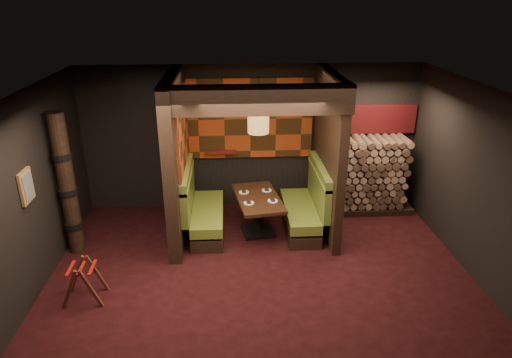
% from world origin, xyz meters
% --- Properties ---
extents(floor, '(6.50, 5.50, 0.02)m').
position_xyz_m(floor, '(0.00, 0.00, -0.01)').
color(floor, black).
rests_on(floor, ground).
extents(ceiling, '(6.50, 5.50, 0.02)m').
position_xyz_m(ceiling, '(0.00, 0.00, 2.86)').
color(ceiling, black).
rests_on(ceiling, ground).
extents(wall_back, '(6.50, 0.02, 2.85)m').
position_xyz_m(wall_back, '(0.00, 2.76, 1.43)').
color(wall_back, black).
rests_on(wall_back, ground).
extents(wall_front, '(6.50, 0.02, 2.85)m').
position_xyz_m(wall_front, '(0.00, -2.76, 1.43)').
color(wall_front, black).
rests_on(wall_front, ground).
extents(wall_left, '(0.02, 5.50, 2.85)m').
position_xyz_m(wall_left, '(-3.26, 0.00, 1.43)').
color(wall_left, black).
rests_on(wall_left, ground).
extents(wall_right, '(0.02, 5.50, 2.85)m').
position_xyz_m(wall_right, '(3.26, 0.00, 1.43)').
color(wall_right, black).
rests_on(wall_right, ground).
extents(partition_left, '(0.20, 2.20, 2.85)m').
position_xyz_m(partition_left, '(-1.35, 1.65, 1.43)').
color(partition_left, black).
rests_on(partition_left, floor).
extents(partition_right, '(0.15, 2.10, 2.85)m').
position_xyz_m(partition_right, '(1.30, 1.70, 1.43)').
color(partition_right, black).
rests_on(partition_right, floor).
extents(header_beam, '(2.85, 0.18, 0.44)m').
position_xyz_m(header_beam, '(-0.02, 0.70, 2.63)').
color(header_beam, black).
rests_on(header_beam, partition_left).
extents(tapa_back_panel, '(2.40, 0.06, 1.55)m').
position_xyz_m(tapa_back_panel, '(-0.02, 2.71, 1.82)').
color(tapa_back_panel, '#9E3814').
rests_on(tapa_back_panel, wall_back).
extents(tapa_side_panel, '(0.04, 1.85, 1.45)m').
position_xyz_m(tapa_side_panel, '(-1.23, 1.82, 1.85)').
color(tapa_side_panel, '#9E3814').
rests_on(tapa_side_panel, partition_left).
extents(lacquer_shelf, '(0.60, 0.12, 0.07)m').
position_xyz_m(lacquer_shelf, '(-0.60, 2.65, 1.18)').
color(lacquer_shelf, '#5E1813').
rests_on(lacquer_shelf, wall_back).
extents(booth_bench_left, '(0.68, 1.60, 1.14)m').
position_xyz_m(booth_bench_left, '(-0.96, 1.65, 0.40)').
color(booth_bench_left, black).
rests_on(booth_bench_left, floor).
extents(booth_bench_right, '(0.68, 1.60, 1.14)m').
position_xyz_m(booth_bench_right, '(0.93, 1.65, 0.40)').
color(booth_bench_right, black).
rests_on(booth_bench_right, floor).
extents(dining_table, '(0.92, 1.44, 0.71)m').
position_xyz_m(dining_table, '(0.05, 1.53, 0.48)').
color(dining_table, black).
rests_on(dining_table, floor).
extents(place_settings, '(0.67, 0.70, 0.03)m').
position_xyz_m(place_settings, '(0.05, 1.53, 0.72)').
color(place_settings, white).
rests_on(place_settings, dining_table).
extents(pendant_lamp, '(0.35, 0.35, 0.94)m').
position_xyz_m(pendant_lamp, '(0.05, 1.48, 2.13)').
color(pendant_lamp, olive).
rests_on(pendant_lamp, ceiling).
extents(framed_picture, '(0.05, 0.36, 0.46)m').
position_xyz_m(framed_picture, '(-3.22, 0.10, 1.62)').
color(framed_picture, olive).
rests_on(framed_picture, wall_left).
extents(luggage_rack, '(0.60, 0.43, 0.64)m').
position_xyz_m(luggage_rack, '(-2.54, -0.26, 0.32)').
color(luggage_rack, '#4C2417').
rests_on(luggage_rack, floor).
extents(totem_column, '(0.31, 0.31, 2.40)m').
position_xyz_m(totem_column, '(-3.05, 1.10, 1.19)').
color(totem_column, black).
rests_on(totem_column, floor).
extents(firewood_stack, '(1.73, 0.70, 1.50)m').
position_xyz_m(firewood_stack, '(2.29, 2.35, 0.75)').
color(firewood_stack, black).
rests_on(firewood_stack, floor).
extents(mosaic_header, '(1.83, 0.10, 0.56)m').
position_xyz_m(mosaic_header, '(2.29, 2.68, 1.78)').
color(mosaic_header, maroon).
rests_on(mosaic_header, wall_back).
extents(bay_front_post, '(0.08, 0.08, 2.85)m').
position_xyz_m(bay_front_post, '(1.39, 1.96, 1.43)').
color(bay_front_post, black).
rests_on(bay_front_post, floor).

